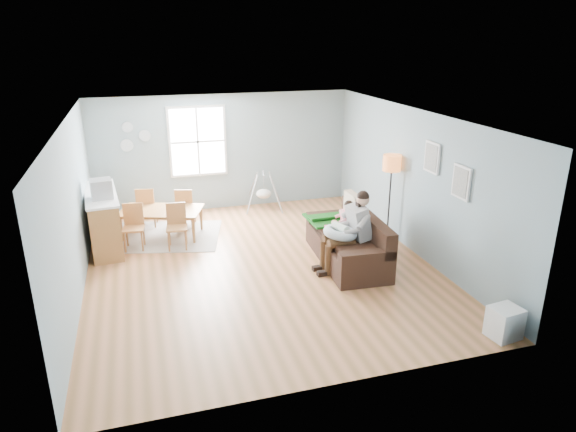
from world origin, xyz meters
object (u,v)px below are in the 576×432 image
object	(u,v)px
father	(350,228)
baby_swing	(264,193)
floor_lamp	(391,170)
counter	(104,219)
toddler	(343,219)
chair_se	(177,223)
chair_sw	(134,224)
chair_ne	(185,205)
dining_table	(162,223)
sofa	(350,244)
storage_cube	(504,323)
monitor	(101,189)
chair_nw	(146,205)

from	to	relation	value
father	baby_swing	bearing A→B (deg)	100.00
floor_lamp	counter	distance (m)	5.72
toddler	chair_se	bearing A→B (deg)	155.10
father	chair_sw	xyz separation A→B (m)	(-3.64, 2.08, -0.27)
chair_se	chair_ne	distance (m)	1.14
chair_ne	father	bearing A→B (deg)	-49.48
father	dining_table	size ratio (longest dim) A/B	0.88
sofa	counter	size ratio (longest dim) A/B	1.15
floor_lamp	storage_cube	size ratio (longest dim) A/B	3.92
toddler	counter	world-z (taller)	toddler
dining_table	chair_ne	bearing A→B (deg)	59.51
chair_ne	monitor	distance (m)	2.03
baby_swing	father	bearing A→B (deg)	-80.00
chair_se	chair_ne	xyz separation A→B (m)	(0.27, 1.11, -0.01)
toddler	counter	size ratio (longest dim) A/B	0.43
sofa	counter	distance (m)	4.82
father	dining_table	xyz separation A→B (m)	(-3.09, 2.53, -0.48)
storage_cube	chair_ne	distance (m)	6.78
sofa	monitor	world-z (taller)	monitor
chair_ne	floor_lamp	bearing A→B (deg)	-26.45
father	chair_sw	world-z (taller)	father
toddler	counter	xyz separation A→B (m)	(-4.28, 1.84, -0.20)
floor_lamp	baby_swing	distance (m)	3.41
father	monitor	bearing A→B (deg)	154.30
toddler	dining_table	xyz separation A→B (m)	(-3.18, 2.00, -0.47)
father	counter	xyz separation A→B (m)	(-4.19, 2.36, -0.21)
dining_table	chair_nw	bearing A→B (deg)	131.28
father	chair_nw	distance (m)	4.63
storage_cube	chair_nw	xyz separation A→B (m)	(-4.56, 5.83, 0.28)
chair_se	counter	xyz separation A→B (m)	(-1.36, 0.48, 0.06)
sofa	toddler	xyz separation A→B (m)	(-0.07, 0.22, 0.44)
chair_ne	counter	size ratio (longest dim) A/B	0.43
storage_cube	counter	xyz separation A→B (m)	(-5.39, 5.01, 0.33)
dining_table	chair_se	distance (m)	0.73
floor_lamp	chair_nw	size ratio (longest dim) A/B	1.97
chair_nw	counter	bearing A→B (deg)	-135.56
dining_table	chair_sw	distance (m)	0.74
dining_table	baby_swing	world-z (taller)	baby_swing
chair_nw	chair_ne	size ratio (longest dim) A/B	1.03
toddler	chair_ne	size ratio (longest dim) A/B	0.99
storage_cube	chair_nw	distance (m)	7.41
toddler	chair_se	distance (m)	3.23
chair_ne	baby_swing	distance (m)	2.03
dining_table	baby_swing	distance (m)	2.69
toddler	dining_table	size ratio (longest dim) A/B	0.52
chair_se	storage_cube	bearing A→B (deg)	-48.36
baby_swing	chair_nw	bearing A→B (deg)	-170.17
chair_ne	dining_table	bearing A→B (deg)	-139.44
sofa	dining_table	size ratio (longest dim) A/B	1.40
floor_lamp	monitor	distance (m)	5.53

